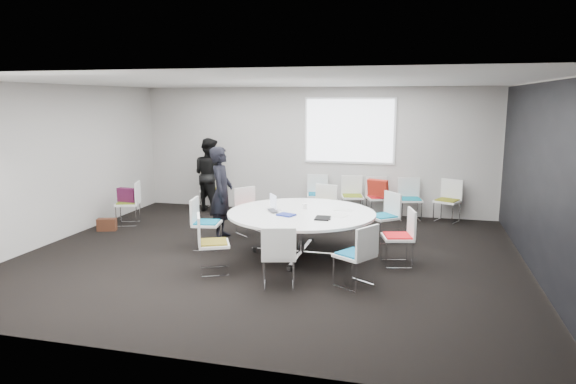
% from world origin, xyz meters
% --- Properties ---
extents(room_shell, '(8.08, 7.08, 2.88)m').
position_xyz_m(room_shell, '(0.09, 0.00, 1.40)').
color(room_shell, black).
rests_on(room_shell, ground).
extents(conference_table, '(2.39, 2.39, 0.73)m').
position_xyz_m(conference_table, '(0.49, 0.13, 0.56)').
color(conference_table, silver).
rests_on(conference_table, ground).
extents(projection_screen, '(1.90, 0.03, 1.35)m').
position_xyz_m(projection_screen, '(0.80, 3.46, 1.85)').
color(projection_screen, white).
rests_on(projection_screen, room_shell).
extents(chair_ring_a, '(0.55, 0.56, 0.88)m').
position_xyz_m(chair_ring_a, '(2.05, 0.02, 0.28)').
color(chair_ring_a, silver).
rests_on(chair_ring_a, ground).
extents(chair_ring_b, '(0.64, 0.64, 0.88)m').
position_xyz_m(chair_ring_b, '(1.73, 1.35, 0.28)').
color(chair_ring_b, silver).
rests_on(chair_ring_b, ground).
extents(chair_ring_c, '(0.55, 0.54, 0.88)m').
position_xyz_m(chair_ring_c, '(0.53, 1.84, 0.28)').
color(chair_ring_c, silver).
rests_on(chair_ring_c, ground).
extents(chair_ring_d, '(0.64, 0.64, 0.88)m').
position_xyz_m(chair_ring_d, '(-0.75, 1.20, 0.28)').
color(chair_ring_d, silver).
rests_on(chair_ring_d, ground).
extents(chair_ring_e, '(0.51, 0.52, 0.88)m').
position_xyz_m(chair_ring_e, '(-1.17, 0.10, 0.28)').
color(chair_ring_e, silver).
rests_on(chair_ring_e, ground).
extents(chair_ring_f, '(0.60, 0.61, 0.88)m').
position_xyz_m(chair_ring_f, '(-0.57, -1.03, 0.28)').
color(chair_ring_f, silver).
rests_on(chair_ring_f, ground).
extents(chair_ring_g, '(0.56, 0.55, 0.88)m').
position_xyz_m(chair_ring_g, '(0.52, -1.35, 0.28)').
color(chair_ring_g, silver).
rests_on(chair_ring_g, ground).
extents(chair_ring_h, '(0.62, 0.63, 0.88)m').
position_xyz_m(chair_ring_h, '(1.52, -1.07, 0.28)').
color(chair_ring_h, silver).
rests_on(chair_ring_h, ground).
extents(chair_back_a, '(0.54, 0.53, 0.88)m').
position_xyz_m(chair_back_a, '(0.17, 3.17, 0.28)').
color(chair_back_a, silver).
rests_on(chair_back_a, ground).
extents(chair_back_b, '(0.55, 0.54, 0.88)m').
position_xyz_m(chair_back_b, '(0.94, 3.17, 0.28)').
color(chair_back_b, silver).
rests_on(chair_back_b, ground).
extents(chair_back_c, '(0.59, 0.58, 0.88)m').
position_xyz_m(chair_back_c, '(1.49, 3.16, 0.28)').
color(chair_back_c, silver).
rests_on(chair_back_c, ground).
extents(chair_back_d, '(0.55, 0.54, 0.88)m').
position_xyz_m(chair_back_d, '(2.16, 3.12, 0.28)').
color(chair_back_d, silver).
rests_on(chair_back_d, ground).
extents(chair_back_e, '(0.61, 0.60, 0.88)m').
position_xyz_m(chair_back_e, '(2.92, 3.16, 0.28)').
color(chair_back_e, silver).
rests_on(chair_back_e, ground).
extents(chair_spare_left, '(0.58, 0.58, 0.88)m').
position_xyz_m(chair_spare_left, '(-3.38, 1.30, 0.28)').
color(chair_spare_left, silver).
rests_on(chair_spare_left, ground).
extents(chair_person_back, '(0.54, 0.53, 0.88)m').
position_xyz_m(chair_person_back, '(-2.31, 3.15, 0.28)').
color(chair_person_back, silver).
rests_on(chair_person_back, ground).
extents(person_main, '(0.51, 0.68, 1.69)m').
position_xyz_m(person_main, '(-1.16, 0.82, 0.85)').
color(person_main, black).
rests_on(person_main, ground).
extents(person_back, '(1.00, 0.91, 1.67)m').
position_xyz_m(person_back, '(-2.31, 2.98, 0.84)').
color(person_back, black).
rests_on(person_back, ground).
extents(laptop, '(0.33, 0.36, 0.02)m').
position_xyz_m(laptop, '(0.07, 0.07, 0.74)').
color(laptop, '#333338').
rests_on(laptop, conference_table).
extents(laptop_lid, '(0.18, 0.26, 0.22)m').
position_xyz_m(laptop_lid, '(-0.02, 0.25, 0.86)').
color(laptop_lid, silver).
rests_on(laptop_lid, conference_table).
extents(notebook_black, '(0.23, 0.31, 0.02)m').
position_xyz_m(notebook_black, '(0.91, -0.24, 0.74)').
color(notebook_black, black).
rests_on(notebook_black, conference_table).
extents(tablet_folio, '(0.31, 0.28, 0.03)m').
position_xyz_m(tablet_folio, '(0.32, -0.18, 0.74)').
color(tablet_folio, navy).
rests_on(tablet_folio, conference_table).
extents(papers_right, '(0.32, 0.24, 0.00)m').
position_xyz_m(papers_right, '(1.12, 0.48, 0.73)').
color(papers_right, silver).
rests_on(papers_right, conference_table).
extents(papers_front, '(0.36, 0.32, 0.00)m').
position_xyz_m(papers_front, '(1.09, 0.02, 0.73)').
color(papers_front, white).
rests_on(papers_front, conference_table).
extents(cup, '(0.08, 0.08, 0.09)m').
position_xyz_m(cup, '(0.49, 0.38, 0.78)').
color(cup, white).
rests_on(cup, conference_table).
extents(phone, '(0.15, 0.09, 0.01)m').
position_xyz_m(phone, '(0.97, -0.27, 0.73)').
color(phone, black).
rests_on(phone, conference_table).
extents(maroon_bag, '(0.41, 0.18, 0.28)m').
position_xyz_m(maroon_bag, '(-3.40, 1.29, 0.62)').
color(maroon_bag, '#521638').
rests_on(maroon_bag, chair_spare_left).
extents(brown_bag, '(0.39, 0.27, 0.24)m').
position_xyz_m(brown_bag, '(-3.55, 0.76, 0.12)').
color(brown_bag, '#442316').
rests_on(brown_bag, ground).
extents(red_jacket, '(0.47, 0.31, 0.36)m').
position_xyz_m(red_jacket, '(1.49, 2.94, 0.70)').
color(red_jacket, '#A52114').
rests_on(red_jacket, chair_back_c).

